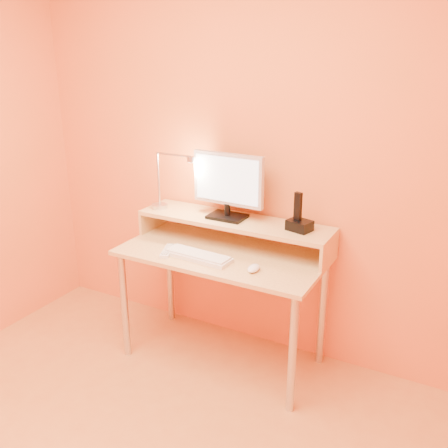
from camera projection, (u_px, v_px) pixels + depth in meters
The scene contains 25 objects.
wall_back at pixel (247, 153), 3.01m from camera, with size 3.00×0.04×2.50m, color orange.
desk_leg_fl at pixel (125, 306), 3.09m from camera, with size 0.04×0.04×0.69m, color silver.
desk_leg_fr at pixel (292, 355), 2.60m from camera, with size 0.04×0.04×0.69m, color silver.
desk_leg_bl at pixel (170, 275), 3.50m from camera, with size 0.04×0.04×0.69m, color silver.
desk_leg_br at pixel (322, 312), 3.01m from camera, with size 0.04×0.04×0.69m, color silver.
desk_lower at pixel (222, 254), 2.93m from camera, with size 1.20×0.60×0.03m, color #E5C370.
shelf_riser_left at pixel (154, 218), 3.29m from camera, with size 0.02×0.30×0.14m, color #E5C370.
shelf_riser_right at pixel (329, 252), 2.76m from camera, with size 0.02×0.30×0.14m, color #E5C370.
desk_shelf at pixel (234, 221), 3.00m from camera, with size 1.20×0.30×0.03m, color #E5C370.
monitor_foot at pixel (227, 216), 3.01m from camera, with size 0.22×0.16×0.02m, color black.
monitor_neck at pixel (227, 210), 3.00m from camera, with size 0.04×0.04×0.07m, color black.
monitor_panel at pixel (228, 179), 2.94m from camera, with size 0.45×0.04×0.31m, color #B7B7BD.
monitor_back at pixel (230, 178), 2.96m from camera, with size 0.41×0.01×0.26m, color black.
monitor_screen at pixel (227, 180), 2.93m from camera, with size 0.41×0.00×0.27m, color silver.
lamp_base at pixel (160, 206), 3.20m from camera, with size 0.10×0.10×0.03m, color silver.
lamp_post at pixel (158, 179), 3.14m from camera, with size 0.01×0.01×0.33m, color silver.
lamp_arm at pixel (174, 155), 3.03m from camera, with size 0.01×0.01×0.24m, color silver.
lamp_head at pixel (191, 159), 2.98m from camera, with size 0.04×0.04×0.03m, color silver.
lamp_bulb at pixel (191, 162), 2.98m from camera, with size 0.03×0.03×0.00m, color #FFEAC6.
phone_dock at pixel (300, 225), 2.80m from camera, with size 0.13×0.10×0.06m, color black.
phone_handset at pixel (298, 206), 2.77m from camera, with size 0.04×0.03×0.16m, color black.
phone_led at pixel (304, 230), 2.74m from camera, with size 0.01×0.00×0.04m, color #2426F6.
keyboard at pixel (198, 256), 2.84m from camera, with size 0.40×0.13×0.02m, color white.
mouse at pixel (254, 268), 2.68m from camera, with size 0.06×0.10×0.03m, color white.
remote_control at pixel (168, 251), 2.92m from camera, with size 0.05×0.18×0.02m, color white.
Camera 1 is at (1.29, -1.19, 1.86)m, focal length 40.21 mm.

